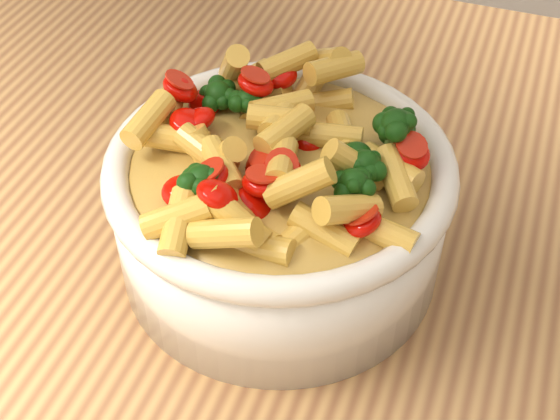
% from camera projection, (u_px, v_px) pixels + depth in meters
% --- Properties ---
extents(table, '(1.20, 0.80, 0.90)m').
position_uv_depth(table, '(267.00, 347.00, 0.61)').
color(table, tan).
rests_on(table, ground).
extents(serving_bowl, '(0.22, 0.22, 0.09)m').
position_uv_depth(serving_bowl, '(280.00, 209.00, 0.51)').
color(serving_bowl, white).
rests_on(serving_bowl, table).
extents(pasta_salad, '(0.17, 0.17, 0.04)m').
position_uv_depth(pasta_salad, '(280.00, 138.00, 0.47)').
color(pasta_salad, '#EFB64B').
rests_on(pasta_salad, serving_bowl).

